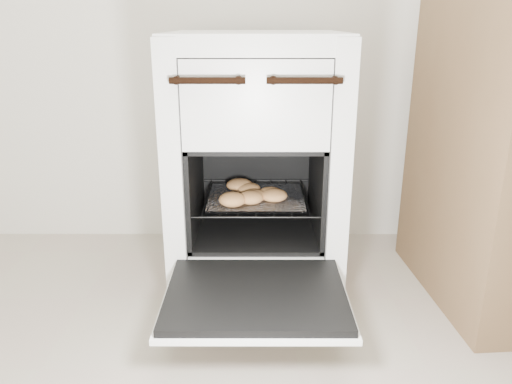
{
  "coord_description": "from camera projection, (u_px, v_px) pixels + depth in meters",
  "views": [
    {
      "loc": [
        -0.11,
        -0.38,
        0.85
      ],
      "look_at": [
        -0.11,
        1.07,
        0.35
      ],
      "focal_mm": 35.0,
      "sensor_mm": 36.0,
      "label": 1
    }
  ],
  "objects": [
    {
      "name": "oven_rack",
      "position": [
        256.0,
        197.0,
        1.61
      ],
      "size": [
        0.39,
        0.37,
        0.01
      ],
      "color": "black",
      "rests_on": "stove"
    },
    {
      "name": "stove",
      "position": [
        256.0,
        167.0,
        1.64
      ],
      "size": [
        0.53,
        0.59,
        0.82
      ],
      "color": "silver",
      "rests_on": "ground"
    },
    {
      "name": "foil_sheet",
      "position": [
        256.0,
        197.0,
        1.6
      ],
      "size": [
        0.3,
        0.27,
        0.01
      ],
      "primitive_type": "cube",
      "color": "white",
      "rests_on": "oven_rack"
    },
    {
      "name": "oven_door",
      "position": [
        256.0,
        297.0,
        1.29
      ],
      "size": [
        0.48,
        0.37,
        0.03
      ],
      "color": "black",
      "rests_on": "stove"
    },
    {
      "name": "baked_rolls",
      "position": [
        252.0,
        193.0,
        1.57
      ],
      "size": [
        0.24,
        0.26,
        0.04
      ],
      "color": "tan",
      "rests_on": "foil_sheet"
    }
  ]
}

